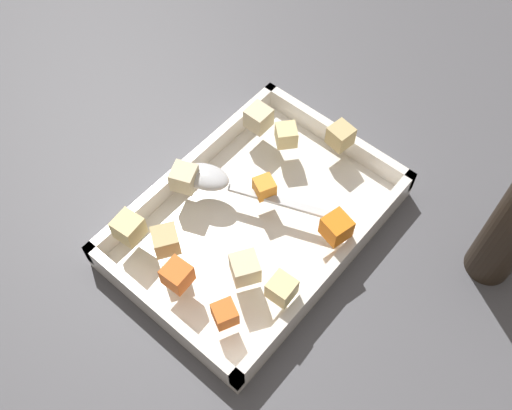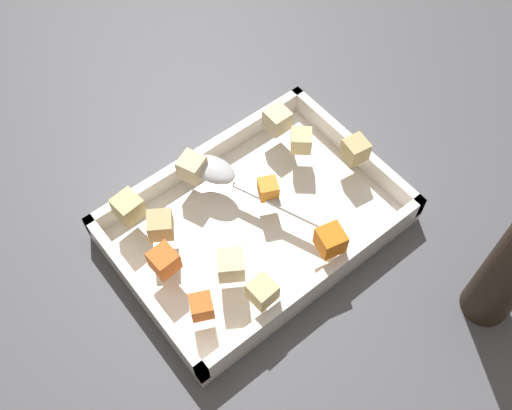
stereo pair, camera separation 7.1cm
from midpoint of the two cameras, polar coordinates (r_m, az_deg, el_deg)
ground_plane at (r=0.76m, az=3.83°, el=-2.13°), size 4.00×4.00×0.00m
baking_dish at (r=0.75m, az=2.71°, el=-1.96°), size 0.35×0.24×0.05m
carrot_chunk_heap_side at (r=0.65m, az=-2.13°, el=-10.01°), size 0.03×0.03×0.02m
carrot_chunk_center at (r=0.67m, az=-5.89°, el=-5.62°), size 0.03×0.03×0.03m
carrot_chunk_under_handle at (r=0.72m, az=3.98°, el=1.35°), size 0.03×0.03×0.02m
carrot_chunk_rim_edge at (r=0.69m, az=10.15°, el=-3.61°), size 0.04×0.04×0.03m
potato_chunk_far_right at (r=0.69m, az=-6.34°, el=-2.19°), size 0.04×0.04×0.03m
potato_chunk_corner_se at (r=0.67m, az=0.61°, el=-6.06°), size 0.04×0.04×0.03m
potato_chunk_near_right at (r=0.77m, az=12.21°, el=5.06°), size 0.03×0.03×0.03m
potato_chunk_back_center at (r=0.77m, az=7.04°, el=5.99°), size 0.04×0.04×0.03m
potato_chunk_corner_sw at (r=0.65m, az=3.75°, el=-8.60°), size 0.03×0.03×0.03m
potato_chunk_front_center at (r=0.79m, az=4.69°, el=8.02°), size 0.03×0.03×0.03m
potato_chunk_far_left at (r=0.71m, az=-9.48°, el=-0.44°), size 0.03×0.03×0.03m
potato_chunk_corner_ne at (r=0.74m, az=-3.49°, el=3.46°), size 0.04×0.04×0.03m
serving_spoon at (r=0.74m, az=-0.52°, el=2.75°), size 0.10×0.20×0.02m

